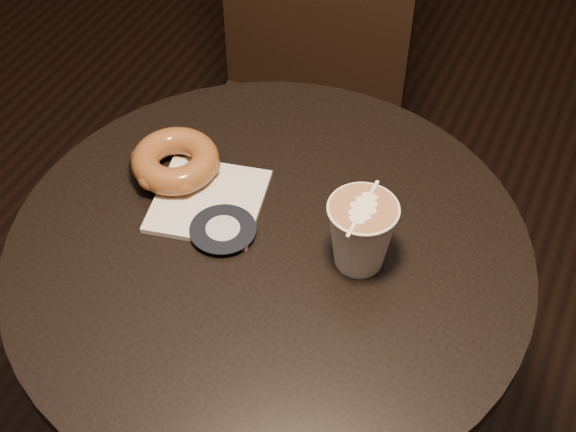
{
  "coord_description": "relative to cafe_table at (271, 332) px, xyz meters",
  "views": [
    {
      "loc": [
        0.31,
        -0.61,
        1.56
      ],
      "look_at": [
        0.01,
        0.03,
        0.79
      ],
      "focal_mm": 50.0,
      "sensor_mm": 36.0,
      "label": 1
    }
  ],
  "objects": [
    {
      "name": "cafe_table",
      "position": [
        0.0,
        0.0,
        0.0
      ],
      "size": [
        0.7,
        0.7,
        0.75
      ],
      "color": "black",
      "rests_on": "ground"
    },
    {
      "name": "chair",
      "position": [
        -0.2,
        0.57,
        -0.0
      ],
      "size": [
        0.43,
        0.43,
        0.98
      ],
      "rotation": [
        0.0,
        0.0,
        0.1
      ],
      "color": "black",
      "rests_on": "ground"
    },
    {
      "name": "pastry_bag",
      "position": [
        -0.11,
        0.04,
        0.2
      ],
      "size": [
        0.18,
        0.18,
        0.01
      ],
      "primitive_type": "cube",
      "rotation": [
        0.0,
        0.0,
        0.21
      ],
      "color": "silver",
      "rests_on": "cafe_table"
    },
    {
      "name": "doughnut",
      "position": [
        -0.18,
        0.07,
        0.23
      ],
      "size": [
        0.12,
        0.12,
        0.04
      ],
      "primitive_type": "torus",
      "color": "brown",
      "rests_on": "pastry_bag"
    },
    {
      "name": "latte_cup",
      "position": [
        0.12,
        0.03,
        0.25
      ],
      "size": [
        0.09,
        0.09,
        0.1
      ],
      "primitive_type": null,
      "color": "silver",
      "rests_on": "cafe_table"
    }
  ]
}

